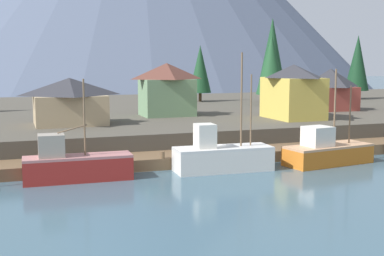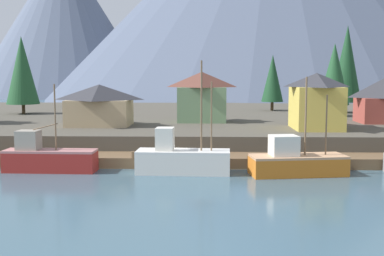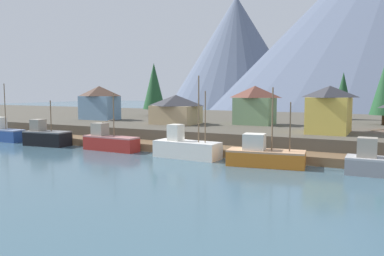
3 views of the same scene
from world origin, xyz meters
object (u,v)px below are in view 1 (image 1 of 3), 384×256
fishing_boat_red (75,165)px  house_yellow (293,91)px  conifer_back_left (358,63)px  conifer_mid_right (200,69)px  conifer_near_left (272,55)px  conifer_mid_left (271,65)px  house_tan (70,101)px  house_red (330,89)px  house_green (167,89)px  fishing_boat_orange (327,151)px  fishing_boat_white (222,156)px

fishing_boat_red → house_yellow: bearing=27.6°
conifer_back_left → conifer_mid_right: bearing=172.4°
conifer_near_left → conifer_mid_left: size_ratio=1.29×
fishing_boat_red → house_tan: (1.44, 15.63, 3.78)m
house_red → house_green: 23.03m
fishing_boat_red → house_tan: 16.15m
house_green → conifer_back_left: size_ratio=0.58×
house_green → conifer_near_left: conifer_near_left is taller
conifer_mid_right → fishing_boat_red: bearing=-122.1°
house_yellow → conifer_mid_left: size_ratio=0.69×
house_green → house_yellow: bearing=-31.4°
conifer_mid_left → conifer_mid_right: size_ratio=1.14×
fishing_boat_orange → house_yellow: house_yellow is taller
house_red → house_green: size_ratio=1.01×
house_tan → house_green: house_green is taller
fishing_boat_white → fishing_boat_orange: bearing=-1.0°
fishing_boat_white → conifer_near_left: conifer_near_left is taller
house_yellow → house_red: bearing=36.1°
house_tan → conifer_near_left: 40.60m
house_red → conifer_mid_left: conifer_mid_left is taller
house_green → fishing_boat_orange: bearing=-69.0°
fishing_boat_red → conifer_back_left: 64.89m
conifer_near_left → conifer_back_left: bearing=1.1°
conifer_mid_right → house_yellow: bearing=-87.1°
house_yellow → conifer_near_left: bearing=67.5°
house_red → conifer_near_left: conifer_near_left is taller
house_yellow → conifer_mid_left: conifer_mid_left is taller
house_green → conifer_mid_right: conifer_mid_right is taller
fishing_boat_orange → house_yellow: size_ratio=1.17×
fishing_boat_orange → house_yellow: 15.21m
fishing_boat_red → fishing_boat_white: size_ratio=0.84×
fishing_boat_white → conifer_near_left: (24.13, 36.38, 8.93)m
fishing_boat_orange → conifer_mid_left: bearing=62.1°
fishing_boat_red → conifer_mid_left: conifer_mid_left is taller
conifer_mid_right → conifer_back_left: size_ratio=0.83×
conifer_mid_right → house_green: bearing=-120.8°
fishing_boat_white → house_tan: (-10.59, 15.99, 3.78)m
house_yellow → house_tan: bearing=173.6°
fishing_boat_orange → house_tan: bearing=132.4°
fishing_boat_red → conifer_mid_right: bearing=59.7°
house_red → conifer_mid_right: conifer_mid_right is taller
fishing_boat_red → conifer_near_left: bearing=46.7°
fishing_boat_white → house_yellow: size_ratio=1.35×
house_red → conifer_back_left: 23.41m
fishing_boat_red → house_green: (13.62, 20.72, 4.54)m
conifer_near_left → conifer_back_left: size_ratio=1.22×
house_tan → conifer_mid_left: bearing=24.3°
fishing_boat_orange → house_yellow: (4.61, 13.77, 4.54)m
fishing_boat_red → fishing_boat_white: 12.04m
house_red → conifer_back_left: bearing=44.3°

